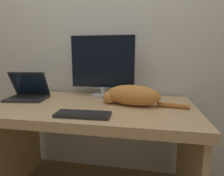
{
  "coord_description": "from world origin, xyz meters",
  "views": [
    {
      "loc": [
        0.38,
        -0.88,
        1.12
      ],
      "look_at": [
        0.15,
        0.35,
        0.89
      ],
      "focal_mm": 30.0,
      "sensor_mm": 36.0,
      "label": 1
    }
  ],
  "objects_px": {
    "monitor": "(103,65)",
    "external_keyboard": "(83,114)",
    "laptop": "(28,94)",
    "cat": "(132,95)"
  },
  "relations": [
    {
      "from": "external_keyboard",
      "to": "cat",
      "type": "distance_m",
      "value": 0.4
    },
    {
      "from": "external_keyboard",
      "to": "cat",
      "type": "relative_size",
      "value": 0.55
    },
    {
      "from": "monitor",
      "to": "external_keyboard",
      "type": "height_order",
      "value": "monitor"
    },
    {
      "from": "monitor",
      "to": "external_keyboard",
      "type": "relative_size",
      "value": 1.71
    },
    {
      "from": "monitor",
      "to": "cat",
      "type": "distance_m",
      "value": 0.41
    },
    {
      "from": "monitor",
      "to": "external_keyboard",
      "type": "bearing_deg",
      "value": -89.51
    },
    {
      "from": "laptop",
      "to": "cat",
      "type": "distance_m",
      "value": 0.84
    },
    {
      "from": "cat",
      "to": "external_keyboard",
      "type": "bearing_deg",
      "value": -120.92
    },
    {
      "from": "laptop",
      "to": "cat",
      "type": "height_order",
      "value": "laptop"
    },
    {
      "from": "laptop",
      "to": "cat",
      "type": "relative_size",
      "value": 0.54
    }
  ]
}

